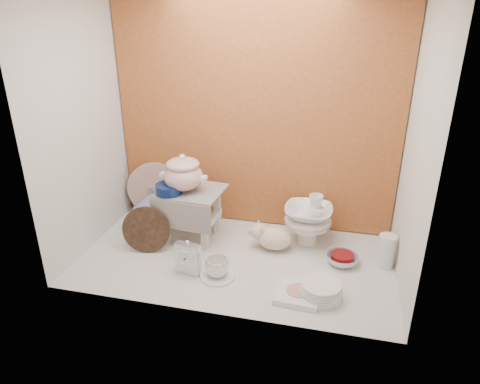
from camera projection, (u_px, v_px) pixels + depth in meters
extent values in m
plane|color=silver|center=(236.00, 258.00, 2.56)|extent=(1.80, 1.80, 0.00)
cube|color=#B65E2D|center=(255.00, 113.00, 2.70)|extent=(1.80, 0.06, 1.50)
cube|color=silver|center=(80.00, 124.00, 2.45)|extent=(0.06, 1.00, 1.50)
cube|color=silver|center=(420.00, 147.00, 2.07)|extent=(0.06, 1.00, 1.50)
cylinder|color=#091A4A|center=(169.00, 189.00, 2.60)|extent=(0.19, 0.19, 0.06)
imported|color=silver|center=(152.00, 208.00, 2.87)|extent=(0.32, 0.32, 0.27)
cube|color=silver|center=(188.00, 257.00, 2.38)|extent=(0.15, 0.07, 0.20)
ellipsoid|color=beige|center=(275.00, 238.00, 2.62)|extent=(0.31, 0.26, 0.15)
cylinder|color=white|center=(217.00, 276.00, 2.39)|extent=(0.23, 0.23, 0.01)
imported|color=white|center=(217.00, 267.00, 2.36)|extent=(0.16, 0.16, 0.10)
cube|color=white|center=(298.00, 293.00, 2.23)|extent=(0.24, 0.24, 0.03)
cylinder|color=white|center=(321.00, 290.00, 2.20)|extent=(0.26, 0.26, 0.09)
imported|color=silver|center=(342.00, 259.00, 2.50)|extent=(0.21, 0.21, 0.06)
cylinder|color=silver|center=(386.00, 251.00, 2.45)|extent=(0.12, 0.12, 0.20)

